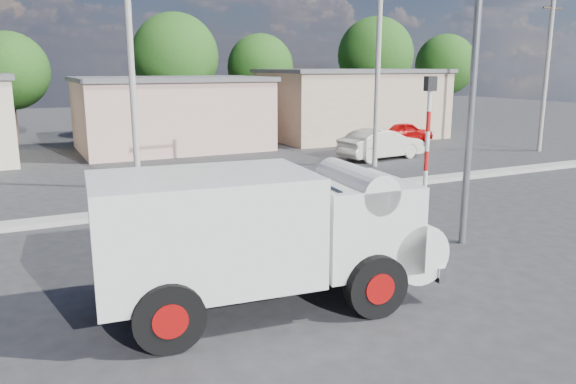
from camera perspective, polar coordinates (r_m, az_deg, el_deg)
name	(u,v)px	position (r m, az deg, el deg)	size (l,w,h in m)	color
ground_plane	(349,285)	(12.28, 6.20, -9.40)	(120.00, 120.00, 0.00)	#2A292C
median	(222,203)	(19.16, -6.67, -1.08)	(40.00, 0.80, 0.16)	#99968E
truck	(270,232)	(10.76, -1.89, -4.08)	(6.75, 3.12, 2.71)	black
bicycle	(241,255)	(12.81, -4.76, -6.37)	(0.57, 1.64, 0.86)	black
cyclist	(241,236)	(12.67, -4.80, -4.45)	(0.64, 0.42, 1.76)	silver
car_cream	(381,144)	(28.89, 9.45, 4.83)	(1.61, 4.62, 1.52)	beige
car_red	(405,132)	(35.99, 11.80, 6.03)	(1.47, 3.64, 1.24)	#AE0506
traffic_pole	(427,147)	(14.64, 13.94, 4.42)	(0.28, 0.18, 4.36)	red
streetlight	(470,51)	(14.92, 18.03, 13.45)	(2.34, 0.22, 9.00)	slate
building_row	(155,112)	(32.49, -13.34, 7.95)	(37.80, 7.30, 4.44)	beige
tree_row	(222,61)	(40.47, -6.73, 13.06)	(51.24, 7.43, 8.42)	#38281E
utility_poles	(262,80)	(23.55, -2.68, 11.34)	(35.40, 0.24, 8.00)	#99968E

